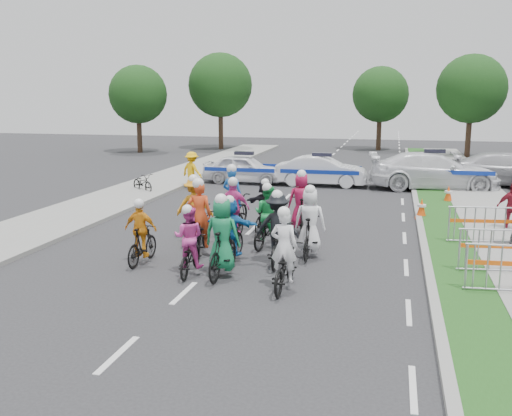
% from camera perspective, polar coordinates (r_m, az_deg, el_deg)
% --- Properties ---
extents(ground, '(90.00, 90.00, 0.00)m').
position_cam_1_polar(ground, '(12.26, -7.23, -8.45)').
color(ground, '#28282B').
rests_on(ground, ground).
extents(curb_right, '(0.20, 60.00, 0.12)m').
position_cam_1_polar(curb_right, '(16.31, 16.44, -3.64)').
color(curb_right, gray).
rests_on(curb_right, ground).
extents(grass_strip, '(1.20, 60.00, 0.11)m').
position_cam_1_polar(grass_strip, '(16.37, 18.89, -3.76)').
color(grass_strip, '#1D4616').
rests_on(grass_strip, ground).
extents(sidewalk_left, '(3.00, 60.00, 0.13)m').
position_cam_1_polar(sidewalk_left, '(19.47, -20.03, -1.48)').
color(sidewalk_left, gray).
rests_on(sidewalk_left, ground).
extents(rider_0, '(0.67, 1.81, 1.83)m').
position_cam_1_polar(rider_0, '(12.26, 2.83, -5.40)').
color(rider_0, black).
rests_on(rider_0, ground).
extents(rider_1, '(0.84, 1.88, 1.96)m').
position_cam_1_polar(rider_1, '(13.06, -3.36, -3.69)').
color(rider_1, black).
rests_on(rider_1, ground).
extents(rider_2, '(0.74, 1.68, 1.67)m').
position_cam_1_polar(rider_2, '(13.35, -6.68, -3.99)').
color(rider_2, black).
rests_on(rider_2, ground).
extents(rider_3, '(0.84, 1.59, 1.66)m').
position_cam_1_polar(rider_3, '(14.34, -11.36, -3.00)').
color(rider_3, black).
rests_on(rider_3, ground).
extents(rider_4, '(1.07, 1.88, 1.88)m').
position_cam_1_polar(rider_4, '(14.00, 2.16, -2.78)').
color(rider_4, black).
rests_on(rider_4, ground).
extents(rider_5, '(1.39, 1.65, 1.69)m').
position_cam_1_polar(rider_5, '(14.29, -2.56, -2.52)').
color(rider_5, black).
rests_on(rider_5, ground).
extents(rider_6, '(1.05, 2.09, 2.03)m').
position_cam_1_polar(rider_6, '(15.05, -5.60, -2.07)').
color(rider_6, black).
rests_on(rider_6, ground).
extents(rider_7, '(0.80, 1.81, 1.90)m').
position_cam_1_polar(rider_7, '(14.68, 5.40, -2.12)').
color(rider_7, black).
rests_on(rider_7, ground).
extents(rider_8, '(0.96, 1.85, 1.80)m').
position_cam_1_polar(rider_8, '(15.64, 1.16, -1.50)').
color(rider_8, black).
rests_on(rider_8, ground).
extents(rider_9, '(0.95, 1.79, 1.86)m').
position_cam_1_polar(rider_9, '(16.28, -2.22, -0.84)').
color(rider_9, black).
rests_on(rider_9, ground).
extents(rider_10, '(1.12, 1.94, 1.92)m').
position_cam_1_polar(rider_10, '(16.44, -6.12, -0.68)').
color(rider_10, black).
rests_on(rider_10, ground).
extents(rider_11, '(1.40, 1.66, 1.69)m').
position_cam_1_polar(rider_11, '(17.16, 0.97, -0.20)').
color(rider_11, black).
rests_on(rider_11, ground).
extents(rider_12, '(1.03, 2.09, 2.04)m').
position_cam_1_polar(rider_12, '(17.82, -2.34, 0.07)').
color(rider_12, black).
rests_on(rider_12, ground).
extents(rider_13, '(0.89, 1.91, 1.94)m').
position_cam_1_polar(rider_13, '(17.28, 4.56, -0.04)').
color(rider_13, black).
rests_on(rider_13, ground).
extents(police_car_0, '(3.97, 1.65, 1.34)m').
position_cam_1_polar(police_car_0, '(27.26, -1.19, 3.94)').
color(police_car_0, white).
rests_on(police_car_0, ground).
extents(police_car_1, '(4.17, 1.48, 1.37)m').
position_cam_1_polar(police_car_1, '(26.55, 6.59, 3.70)').
color(police_car_1, white).
rests_on(police_car_1, ground).
extents(police_car_2, '(5.83, 2.84, 1.63)m').
position_cam_1_polar(police_car_2, '(26.51, 17.33, 3.54)').
color(police_car_2, white).
rests_on(police_car_2, ground).
extents(civilian_sedan, '(5.30, 2.23, 1.53)m').
position_cam_1_polar(civilian_sedan, '(28.75, 24.09, 3.53)').
color(civilian_sedan, '#B7B7BC').
rests_on(civilian_sedan, ground).
extents(spectator_2, '(0.94, 0.47, 1.55)m').
position_cam_1_polar(spectator_2, '(18.91, 24.23, 0.05)').
color(spectator_2, maroon).
rests_on(spectator_2, ground).
extents(marshal_hiviz, '(1.23, 1.00, 1.66)m').
position_cam_1_polar(marshal_hiviz, '(25.64, -6.42, 3.77)').
color(marshal_hiviz, yellow).
rests_on(marshal_hiviz, ground).
extents(barrier_1, '(2.05, 0.75, 1.12)m').
position_cam_1_polar(barrier_1, '(14.26, 23.39, -4.14)').
color(barrier_1, '#A5A8AD').
rests_on(barrier_1, ground).
extents(barrier_2, '(2.05, 0.76, 1.12)m').
position_cam_1_polar(barrier_2, '(16.90, 21.87, -1.74)').
color(barrier_2, '#A5A8AD').
rests_on(barrier_2, ground).
extents(cone_0, '(0.40, 0.40, 0.70)m').
position_cam_1_polar(cone_0, '(20.10, 16.22, -0.07)').
color(cone_0, '#F24C0C').
rests_on(cone_0, ground).
extents(cone_1, '(0.40, 0.40, 0.70)m').
position_cam_1_polar(cone_1, '(23.25, 18.67, 1.27)').
color(cone_1, '#F24C0C').
rests_on(cone_1, ground).
extents(parked_bike, '(1.58, 1.37, 0.82)m').
position_cam_1_polar(parked_bike, '(25.06, -11.28, 2.48)').
color(parked_bike, black).
rests_on(parked_bike, ground).
extents(tree_0, '(4.20, 4.20, 6.30)m').
position_cam_1_polar(tree_0, '(42.83, -11.72, 11.05)').
color(tree_0, '#382619').
rests_on(tree_0, ground).
extents(tree_1, '(4.55, 4.55, 6.82)m').
position_cam_1_polar(tree_1, '(41.06, 20.76, 11.07)').
color(tree_1, '#382619').
rests_on(tree_1, ground).
extents(tree_3, '(4.90, 4.90, 7.35)m').
position_cam_1_polar(tree_3, '(44.77, -3.59, 12.15)').
color(tree_3, '#382619').
rests_on(tree_3, ground).
extents(tree_4, '(4.20, 4.20, 6.30)m').
position_cam_1_polar(tree_4, '(44.79, 12.34, 11.02)').
color(tree_4, '#382619').
rests_on(tree_4, ground).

